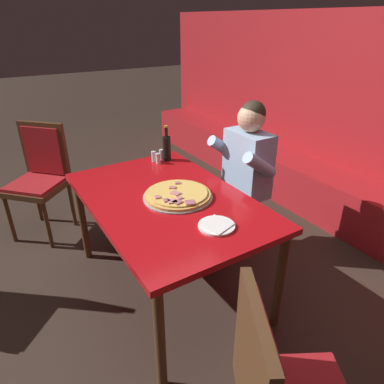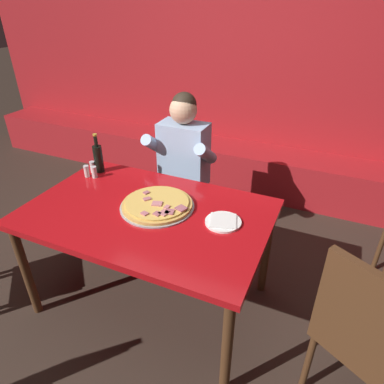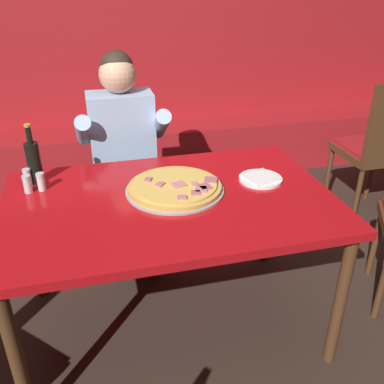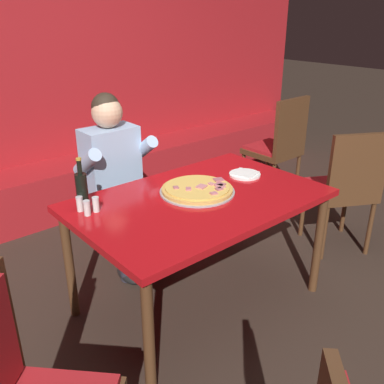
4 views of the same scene
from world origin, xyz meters
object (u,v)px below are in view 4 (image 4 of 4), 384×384
Objects in this scene: shaker_black_pepper at (87,209)px; dining_chair_near_right at (280,143)px; dining_chair_far_left at (346,183)px; diner_seated_blue_shirt at (118,177)px; plate_white_paper at (245,174)px; main_dining_table at (199,208)px; beer_bottle at (82,189)px; shaker_oregano at (96,205)px; shaker_red_pepper_flakes at (80,205)px; pizza at (197,189)px.

dining_chair_near_right is at bearing 12.12° from shaker_black_pepper.
diner_seated_blue_shirt is at bearing 146.57° from dining_chair_far_left.
main_dining_table is at bearing -171.35° from plate_white_paper.
beer_bottle is 0.12m from shaker_oregano.
shaker_red_pepper_flakes is at bearing -169.71° from dining_chair_near_right.
shaker_oregano is at bearing 164.94° from pizza.
main_dining_table is at bearing -79.93° from diner_seated_blue_shirt.
plate_white_paper is at bearing 0.97° from pizza.
dining_chair_near_right is at bearing -0.55° from diner_seated_blue_shirt.
main_dining_table is 0.69m from beer_bottle.
pizza is 1.72m from dining_chair_near_right.
dining_chair_far_left reaches higher than shaker_black_pepper.
dining_chair_near_right is (1.63, 0.70, -0.07)m from main_dining_table.
diner_seated_blue_shirt is 1.76m from dining_chair_near_right.
plate_white_paper is 2.44× the size of shaker_black_pepper.
beer_bottle reaches higher than dining_chair_near_right.
shaker_black_pepper is at bearing -106.79° from beer_bottle.
shaker_black_pepper is (-0.66, 0.15, 0.02)m from pizza.
beer_bottle reaches higher than shaker_black_pepper.
shaker_red_pepper_flakes is at bearing 135.51° from shaker_oregano.
pizza is at bearing -75.68° from diner_seated_blue_shirt.
diner_seated_blue_shirt is at bearing 40.57° from shaker_red_pepper_flakes.
beer_bottle is at bearing -139.54° from diner_seated_blue_shirt.
shaker_oregano is at bearing -167.82° from dining_chair_near_right.
dining_chair_far_left reaches higher than main_dining_table.
shaker_black_pepper is at bearing 160.89° from main_dining_table.
dining_chair_near_right is at bearing 12.18° from shaker_oregano.
shaker_red_pepper_flakes is 0.09× the size of dining_chair_far_left.
pizza is 5.33× the size of shaker_black_pepper.
shaker_black_pepper reaches higher than plate_white_paper.
main_dining_table is 1.41× the size of dining_chair_near_right.
main_dining_table is at bearing -19.11° from shaker_black_pepper.
shaker_oregano is (0.06, -0.06, 0.00)m from shaker_red_pepper_flakes.
beer_bottle is 1.97m from dining_chair_far_left.
main_dining_table is at bearing -156.82° from dining_chair_near_right.
diner_seated_blue_shirt is at bearing 48.48° from shaker_oregano.
plate_white_paper is 0.72× the size of beer_bottle.
dining_chair_near_right is (1.76, -0.02, -0.10)m from diner_seated_blue_shirt.
shaker_red_pepper_flakes and shaker_black_pepper have the same top height.
shaker_red_pepper_flakes is at bearing 93.62° from shaker_black_pepper.
main_dining_table is at bearing -28.66° from beer_bottle.
diner_seated_blue_shirt is (-0.13, 0.72, 0.02)m from main_dining_table.
plate_white_paper is 0.16× the size of diner_seated_blue_shirt.
shaker_red_pepper_flakes is 1.99m from dining_chair_far_left.
shaker_black_pepper is at bearing -167.88° from dining_chair_near_right.
beer_bottle is (-0.63, 0.26, 0.09)m from pizza.
plate_white_paper is 1.10m from shaker_black_pepper.
beer_bottle is at bearing -170.37° from dining_chair_near_right.
pizza is at bearing -22.33° from beer_bottle.
main_dining_table is 0.61m from shaker_oregano.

